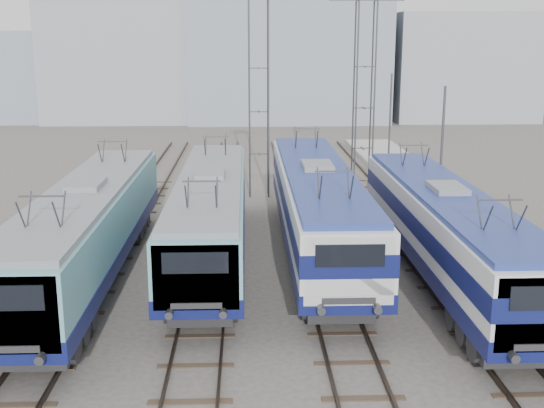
{
  "coord_description": "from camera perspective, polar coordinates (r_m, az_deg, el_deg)",
  "views": [
    {
      "loc": [
        -0.74,
        -17.93,
        9.12
      ],
      "look_at": [
        0.21,
        7.0,
        3.07
      ],
      "focal_mm": 45.0,
      "sensor_mm": 36.0,
      "label": 1
    }
  ],
  "objects": [
    {
      "name": "catenary_tower_west",
      "position": [
        40.01,
        -1.12,
        10.07
      ],
      "size": [
        4.5,
        1.2,
        12.0
      ],
      "color": "#3F4247",
      "rests_on": "ground"
    },
    {
      "name": "building_west",
      "position": [
        81.05,
        -11.84,
        11.84
      ],
      "size": [
        18.0,
        12.0,
        14.0
      ],
      "primitive_type": "cube",
      "color": "#8C949B",
      "rests_on": "ground"
    },
    {
      "name": "locomotive_center_right",
      "position": [
        28.96,
        3.81,
        0.16
      ],
      "size": [
        2.97,
        18.79,
        3.53
      ],
      "color": "#0E144C",
      "rests_on": "ground"
    },
    {
      "name": "platform",
      "position": [
        29.54,
        19.76,
        -4.89
      ],
      "size": [
        4.0,
        70.0,
        0.3
      ],
      "primitive_type": "cube",
      "color": "#9E9E99",
      "rests_on": "ground"
    },
    {
      "name": "mast_rear",
      "position": [
        45.26,
        9.82,
        6.29
      ],
      "size": [
        0.12,
        0.12,
        7.0
      ],
      "primitive_type": "cylinder",
      "color": "#3F4247",
      "rests_on": "ground"
    },
    {
      "name": "locomotive_center_left",
      "position": [
        28.33,
        -5.16,
        -0.56
      ],
      "size": [
        2.8,
        17.7,
        3.33
      ],
      "color": "#0E144C",
      "rests_on": "ground"
    },
    {
      "name": "ground",
      "position": [
        20.13,
        0.17,
        -13.32
      ],
      "size": [
        160.0,
        160.0,
        0.0
      ],
      "primitive_type": "plane",
      "color": "#514C47"
    },
    {
      "name": "locomotive_far_left",
      "position": [
        26.52,
        -15.2,
        -1.83
      ],
      "size": [
        2.89,
        18.29,
        3.44
      ],
      "color": "#0E144C",
      "rests_on": "ground"
    },
    {
      "name": "catenary_tower_east",
      "position": [
        42.62,
        7.74,
        10.16
      ],
      "size": [
        4.5,
        1.2,
        12.0
      ],
      "color": "#3F4247",
      "rests_on": "ground"
    },
    {
      "name": "building_east",
      "position": [
        83.73,
        15.31,
        11.01
      ],
      "size": [
        16.0,
        12.0,
        12.0
      ],
      "primitive_type": "cube",
      "color": "#8C949B",
      "rests_on": "ground"
    },
    {
      "name": "locomotive_far_right",
      "position": [
        26.41,
        14.39,
        -1.86
      ],
      "size": [
        2.81,
        17.75,
        3.34
      ],
      "color": "#0E144C",
      "rests_on": "ground"
    },
    {
      "name": "building_center",
      "position": [
        80.07,
        1.26,
        13.53
      ],
      "size": [
        22.0,
        14.0,
        18.0
      ],
      "primitive_type": "cube",
      "color": "gray",
      "rests_on": "ground"
    },
    {
      "name": "mast_mid",
      "position": [
        33.74,
        13.96,
        3.63
      ],
      "size": [
        0.12,
        0.12,
        7.0
      ],
      "primitive_type": "cylinder",
      "color": "#3F4247",
      "rests_on": "ground"
    }
  ]
}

